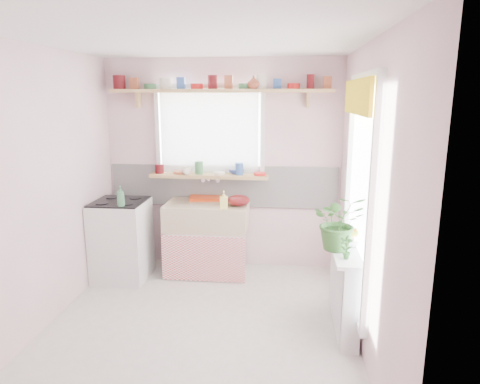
# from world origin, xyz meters

# --- Properties ---
(room) EXTENTS (3.20, 3.20, 3.20)m
(room) POSITION_xyz_m (0.66, 0.86, 1.37)
(room) COLOR silver
(room) RESTS_ON ground
(sink_unit) EXTENTS (0.95, 0.65, 1.11)m
(sink_unit) POSITION_xyz_m (-0.15, 1.29, 0.43)
(sink_unit) COLOR white
(sink_unit) RESTS_ON ground
(cooker) EXTENTS (0.58, 0.58, 0.93)m
(cooker) POSITION_xyz_m (-1.10, 1.05, 0.46)
(cooker) COLOR white
(cooker) RESTS_ON ground
(radiator_ledge) EXTENTS (0.22, 0.95, 0.78)m
(radiator_ledge) POSITION_xyz_m (1.30, 0.20, 0.40)
(radiator_ledge) COLOR white
(radiator_ledge) RESTS_ON ground
(windowsill) EXTENTS (1.40, 0.22, 0.04)m
(windowsill) POSITION_xyz_m (-0.15, 1.48, 1.14)
(windowsill) COLOR tan
(windowsill) RESTS_ON room
(pine_shelf) EXTENTS (2.52, 0.24, 0.04)m
(pine_shelf) POSITION_xyz_m (0.00, 1.47, 2.12)
(pine_shelf) COLOR tan
(pine_shelf) RESTS_ON room
(shelf_crockery) EXTENTS (2.47, 0.11, 0.12)m
(shelf_crockery) POSITION_xyz_m (0.00, 1.47, 2.20)
(shelf_crockery) COLOR #590F14
(shelf_crockery) RESTS_ON pine_shelf
(sill_crockery) EXTENTS (1.35, 0.11, 0.12)m
(sill_crockery) POSITION_xyz_m (-0.20, 1.48, 1.21)
(sill_crockery) COLOR #590F14
(sill_crockery) RESTS_ON windowsill
(dish_tray) EXTENTS (0.42, 0.34, 0.04)m
(dish_tray) POSITION_xyz_m (-0.19, 1.50, 0.87)
(dish_tray) COLOR red
(dish_tray) RESTS_ON sink_unit
(colander) EXTENTS (0.32, 0.32, 0.12)m
(colander) POSITION_xyz_m (0.22, 1.24, 0.91)
(colander) COLOR #5F1013
(colander) RESTS_ON sink_unit
(jade_plant) EXTENTS (0.46, 0.41, 0.49)m
(jade_plant) POSITION_xyz_m (1.21, 0.13, 1.02)
(jade_plant) COLOR #316227
(jade_plant) RESTS_ON radiator_ledge
(fruit_bowl) EXTENTS (0.41, 0.41, 0.08)m
(fruit_bowl) POSITION_xyz_m (1.33, 0.27, 0.81)
(fruit_bowl) COLOR white
(fruit_bowl) RESTS_ON radiator_ledge
(herb_pot) EXTENTS (0.12, 0.11, 0.19)m
(herb_pot) POSITION_xyz_m (1.25, -0.09, 0.87)
(herb_pot) COLOR #316C2B
(herb_pot) RESTS_ON radiator_ledge
(soap_bottle_sink) EXTENTS (0.10, 0.10, 0.20)m
(soap_bottle_sink) POSITION_xyz_m (0.08, 1.10, 0.95)
(soap_bottle_sink) COLOR #FCEE70
(soap_bottle_sink) RESTS_ON sink_unit
(sill_cup) EXTENTS (0.14, 0.14, 0.09)m
(sill_cup) POSITION_xyz_m (-0.41, 1.42, 1.20)
(sill_cup) COLOR white
(sill_cup) RESTS_ON windowsill
(sill_bowl) EXTENTS (0.23, 0.23, 0.06)m
(sill_bowl) POSITION_xyz_m (0.17, 1.54, 1.19)
(sill_bowl) COLOR #2D3E93
(sill_bowl) RESTS_ON windowsill
(shelf_vase) EXTENTS (0.16, 0.16, 0.14)m
(shelf_vase) POSITION_xyz_m (0.38, 1.41, 2.21)
(shelf_vase) COLOR #9C4630
(shelf_vase) RESTS_ON pine_shelf
(cooker_bottle) EXTENTS (0.10, 0.11, 0.22)m
(cooker_bottle) POSITION_xyz_m (-0.99, 0.83, 1.02)
(cooker_bottle) COLOR #448958
(cooker_bottle) RESTS_ON cooker
(fruit) EXTENTS (0.20, 0.14, 0.10)m
(fruit) POSITION_xyz_m (1.34, 0.28, 0.88)
(fruit) COLOR orange
(fruit) RESTS_ON fruit_bowl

